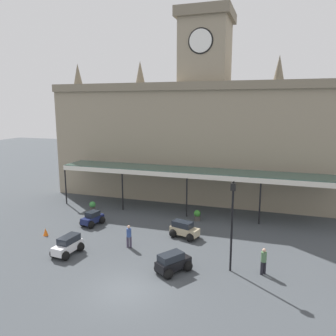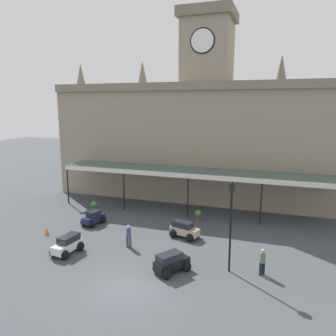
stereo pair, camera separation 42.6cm
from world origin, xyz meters
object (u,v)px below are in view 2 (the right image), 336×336
at_px(car_black_estate, 171,264).
at_px(planter_by_canopy, 198,215).
at_px(car_white_estate, 68,246).
at_px(traffic_cone, 47,231).
at_px(car_beige_estate, 184,231).
at_px(planter_forecourt_centre, 94,206).
at_px(pedestrian_near_entrance, 129,235).
at_px(car_navy_sedan, 93,219).
at_px(victorian_lamppost, 231,217).
at_px(pedestrian_crossing_forecourt, 262,261).

relative_size(car_black_estate, planter_by_canopy, 2.53).
bearing_deg(car_white_estate, traffic_cone, 147.58).
height_order(car_beige_estate, planter_forecourt_centre, car_beige_estate).
xyz_separation_m(pedestrian_near_entrance, planter_forecourt_centre, (-6.89, 6.57, -0.42)).
height_order(car_navy_sedan, traffic_cone, car_navy_sedan).
relative_size(planter_by_canopy, planter_forecourt_centre, 1.00).
bearing_deg(victorian_lamppost, car_white_estate, -174.15).
relative_size(car_white_estate, planter_by_canopy, 2.43).
bearing_deg(car_black_estate, victorian_lamppost, 20.83).
xyz_separation_m(pedestrian_near_entrance, victorian_lamppost, (7.42, -1.20, 2.59)).
bearing_deg(car_black_estate, car_navy_sedan, 147.61).
bearing_deg(planter_by_canopy, car_beige_estate, -91.29).
relative_size(car_black_estate, car_white_estate, 1.04).
relative_size(traffic_cone, planter_forecourt_centre, 0.61).
height_order(pedestrian_crossing_forecourt, planter_forecourt_centre, pedestrian_crossing_forecourt).
bearing_deg(car_navy_sedan, pedestrian_near_entrance, -33.34).
bearing_deg(victorian_lamppost, car_navy_sedan, 160.24).
bearing_deg(traffic_cone, car_white_estate, -32.42).
bearing_deg(traffic_cone, car_black_estate, -12.32).
distance_m(car_beige_estate, pedestrian_crossing_forecourt, 7.31).
bearing_deg(car_beige_estate, planter_by_canopy, 88.71).
bearing_deg(planter_forecourt_centre, pedestrian_crossing_forecourt, -25.03).
height_order(pedestrian_near_entrance, victorian_lamppost, victorian_lamppost).
xyz_separation_m(car_navy_sedan, car_white_estate, (1.35, -5.55, 0.06)).
xyz_separation_m(car_white_estate, pedestrian_near_entrance, (3.56, 2.32, 0.34)).
bearing_deg(pedestrian_near_entrance, car_beige_estate, 42.60).
relative_size(pedestrian_near_entrance, planter_by_canopy, 1.74).
xyz_separation_m(car_black_estate, car_beige_estate, (-0.78, 5.50, 0.00)).
bearing_deg(car_white_estate, car_black_estate, -1.10).
height_order(car_white_estate, planter_forecourt_centre, car_white_estate).
xyz_separation_m(car_navy_sedan, car_beige_estate, (8.20, -0.20, 0.06)).
bearing_deg(car_beige_estate, planter_forecourt_centre, 160.79).
xyz_separation_m(car_black_estate, car_white_estate, (-7.63, 0.15, 0.00)).
bearing_deg(car_black_estate, car_white_estate, 178.90).
bearing_deg(pedestrian_crossing_forecourt, traffic_cone, 176.51).
xyz_separation_m(pedestrian_crossing_forecourt, victorian_lamppost, (-1.95, -0.18, 2.59)).
distance_m(car_black_estate, car_beige_estate, 5.55).
bearing_deg(victorian_lamppost, pedestrian_crossing_forecourt, 5.30).
distance_m(car_black_estate, planter_by_canopy, 9.58).
distance_m(victorian_lamppost, planter_forecourt_centre, 16.56).
distance_m(pedestrian_crossing_forecourt, victorian_lamppost, 3.25).
distance_m(car_black_estate, victorian_lamppost, 4.62).
height_order(car_white_estate, planter_by_canopy, car_white_estate).
relative_size(pedestrian_crossing_forecourt, traffic_cone, 2.87).
relative_size(car_navy_sedan, traffic_cone, 3.76).
bearing_deg(car_black_estate, traffic_cone, 167.68).
relative_size(car_beige_estate, planter_forecourt_centre, 2.51).
distance_m(car_navy_sedan, victorian_lamppost, 13.43).
bearing_deg(car_navy_sedan, planter_forecourt_centre, 120.66).
bearing_deg(traffic_cone, victorian_lamppost, -4.66).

